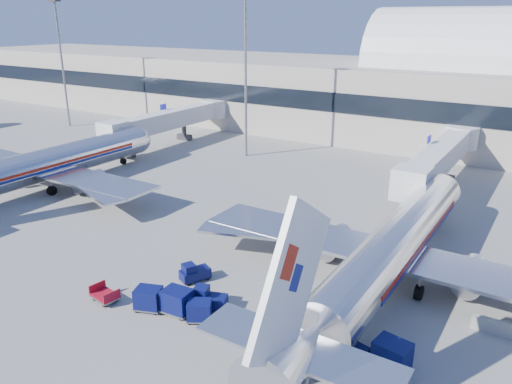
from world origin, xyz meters
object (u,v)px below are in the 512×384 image
Objects in this scene: barrier_near at (496,327)px; cart_train_a at (199,310)px; jetbridge_mid at (175,119)px; tug_left at (194,273)px; cart_solo_far at (392,355)px; airliner_mid at (42,165)px; tug_lead at (208,299)px; tug_right at (347,346)px; cart_train_c at (149,298)px; mast_far_west at (60,44)px; mast_west at (246,53)px; airliner_main at (391,249)px; cart_solo_near at (289,365)px; cart_train_b at (177,301)px; cart_open_red at (105,296)px; jetbridge_near at (443,155)px.

barrier_near is 19.49m from cart_train_a.
jetbridge_mid is 46.37m from tug_left.
cart_solo_far is (16.34, -2.01, 0.30)m from tug_left.
airliner_mid reaches higher than tug_lead.
tug_right is 1.25× the size of cart_train_a.
cart_train_a is 3.96m from cart_train_c.
jetbridge_mid is 51.92m from cart_train_a.
mast_far_west reaches higher than tug_right.
mast_west is (12.00, 25.49, 11.87)m from airliner_mid.
cart_solo_far is at bearing -16.50° from tug_lead.
airliner_mid is (-42.00, 0.00, 0.00)m from airliner_main.
jetbridge_mid is 58.64m from cart_solo_near.
tug_right is at bearing -85.83° from airliner_main.
airliner_mid reaches higher than cart_train_b.
barrier_near is (8.00, -2.51, -2.48)m from airliner_main.
airliner_main is 17.86× the size of cart_train_a.
cart_solo_far is at bearing -122.98° from barrier_near.
cart_open_red is at bearing -173.52° from tug_lead.
cart_train_c reaches higher than cart_train_a.
mast_far_west is at bearing 160.25° from barrier_near.
airliner_mid is 50.12m from barrier_near.
tug_left is at bearing -166.25° from barrier_near.
barrier_near is at bearing -36.38° from mast_west.
cart_train_a is at bearing -8.30° from cart_train_c.
airliner_mid is 16.95× the size of cart_open_red.
mast_far_west is 8.16× the size of tug_lead.
cart_solo_near reaches higher than barrier_near.
mast_west reaches higher than tug_lead.
tug_lead reaches higher than cart_solo_near.
jetbridge_near reaches higher than cart_solo_far.
tug_lead is (32.33, -10.18, -2.18)m from airliner_mid.
jetbridge_near is at bearing 54.27° from cart_train_c.
cart_train_c is (-21.04, -10.03, 0.43)m from barrier_near.
cart_solo_far is (13.04, 0.53, 0.24)m from tug_lead.
cart_train_b is at bearing -0.58° from cart_train_c.
cart_solo_near is at bearing -13.65° from cart_train_b.
tug_left is at bearing 110.46° from cart_train_b.
cart_solo_near is 0.80× the size of cart_solo_far.
barrier_near is 1.29× the size of cart_solo_far.
mast_west reaches higher than tug_right.
cart_train_a is 0.97× the size of cart_train_b.
jetbridge_mid is at bearing 176.79° from mast_west.
cart_train_b is (30.96, -11.81, -1.97)m from airliner_mid.
cart_train_c is (-10.64, -38.84, -3.05)m from jetbridge_near.
barrier_near is (50.00, -2.51, -2.48)m from airliner_mid.
cart_train_b is (58.96, -37.30, -13.83)m from mast_far_west.
mast_west is at bearing -3.21° from jetbridge_mid.
barrier_near is 21.59m from tug_left.
cart_train_b is (1.93, -4.17, 0.27)m from tug_left.
jetbridge_near reaches higher than cart_train_b.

